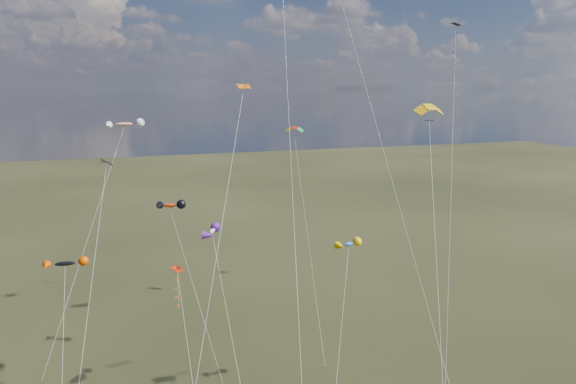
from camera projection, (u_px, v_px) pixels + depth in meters
name	position (u px, v px, depth m)	size (l,w,h in m)	color
diamond_black_high	(454.00, 65.00, 63.55)	(16.96, 24.55, 36.18)	black
diamond_navy_tall	(282.00, 0.00, 50.39)	(9.58, 33.31, 43.03)	#080E49
diamond_black_mid	(97.00, 240.00, 38.78)	(4.79, 11.78, 22.57)	black
diamond_red_low	(179.00, 294.00, 45.44)	(1.30, 8.30, 12.59)	#B1230B
diamond_orange_center	(224.00, 209.00, 34.21)	(9.43, 14.95, 28.39)	orange
parafoil_yellow	(430.00, 109.00, 38.80)	(9.46, 17.69, 27.27)	#EFAE0A
parafoil_tricolor	(295.00, 129.00, 63.35)	(3.60, 17.14, 23.83)	gold
novelty_black_orange	(65.00, 264.00, 46.88)	(3.62, 9.47, 12.85)	black
novelty_orange_black	(170.00, 206.00, 51.38)	(4.87, 12.57, 17.14)	red
novelty_white_purple	(212.00, 232.00, 44.04)	(1.86, 14.87, 16.50)	silver
novelty_redwhite_stripe	(124.00, 125.00, 60.25)	(11.70, 14.17, 24.57)	red
novelty_blue_yellow	(349.00, 245.00, 45.12)	(7.77, 11.65, 15.10)	blue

